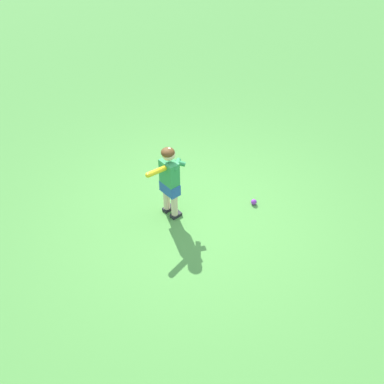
{
  "coord_description": "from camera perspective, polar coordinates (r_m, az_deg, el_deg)",
  "views": [
    {
      "loc": [
        4.34,
        1.04,
        4.12
      ],
      "look_at": [
        0.04,
        -0.09,
        0.45
      ],
      "focal_mm": 41.51,
      "sensor_mm": 36.0,
      "label": 1
    }
  ],
  "objects": [
    {
      "name": "ground_plane",
      "position": [
        6.07,
        0.9,
        -3.17
      ],
      "size": [
        40.0,
        40.0,
        0.0
      ],
      "primitive_type": "plane",
      "color": "#519942"
    },
    {
      "name": "child_batter",
      "position": [
        5.7,
        -2.94,
        2.02
      ],
      "size": [
        0.57,
        0.39,
        1.08
      ],
      "color": "#232328",
      "rests_on": "ground"
    },
    {
      "name": "play_ball_midfield",
      "position": [
        6.3,
        7.94,
        -1.27
      ],
      "size": [
        0.08,
        0.08,
        0.08
      ],
      "primitive_type": "sphere",
      "color": "purple",
      "rests_on": "ground"
    }
  ]
}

